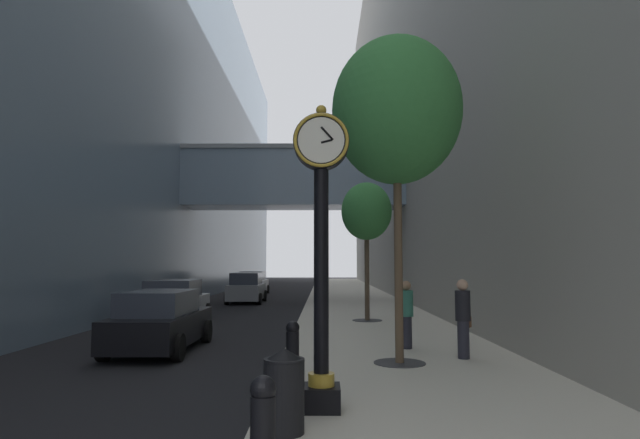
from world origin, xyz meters
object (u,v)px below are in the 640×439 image
Objects in this scene: trash_bin at (284,389)px; car_black_near at (160,321)px; car_white_far at (253,283)px; car_grey_mid at (247,288)px; bollard_third at (293,349)px; pedestrian_walking at (463,316)px; street_tree_mid_near at (367,212)px; bollard_nearest at (263,430)px; pedestrian_by_clock at (406,312)px; street_clock at (321,239)px; street_tree_near at (397,111)px; car_silver_trailing at (174,302)px.

trash_bin is 7.91m from car_black_near.
car_grey_mid is at bearing -85.05° from car_white_far.
pedestrian_walking is at bearing 30.53° from bollard_third.
bollard_third is at bearing -102.34° from street_tree_mid_near.
car_grey_mid reaches higher than bollard_nearest.
car_white_far is (-4.55, 28.58, 0.12)m from bollard_third.
car_grey_mid is at bearing 110.88° from pedestrian_by_clock.
bollard_nearest is at bearing -107.68° from pedestrian_by_clock.
street_clock is 4.98m from street_tree_near.
street_tree_near reaches higher than trash_bin.
car_white_far is (-8.26, 26.40, -0.26)m from pedestrian_walking.
street_tree_near is 1.65× the size of car_black_near.
car_grey_mid is at bearing 112.32° from pedestrian_walking.
pedestrian_by_clock is (2.64, 8.30, 0.33)m from bollard_nearest.
car_white_far reaches higher than trash_bin.
street_tree_mid_near reaches higher than pedestrian_by_clock.
pedestrian_by_clock is 0.39× the size of car_silver_trailing.
trash_bin is 0.24× the size of car_silver_trailing.
bollard_third is 28.95m from car_white_far.
car_grey_mid is (-3.86, 20.61, 0.13)m from bollard_third.
street_clock is at bearing -54.88° from car_black_near.
pedestrian_by_clock is 0.38× the size of car_grey_mid.
street_tree_near is at bearing -50.07° from car_silver_trailing.
street_tree_near reaches higher than bollard_nearest.
street_clock is 0.63× the size of street_tree_near.
pedestrian_walking is at bearing -72.63° from car_white_far.
car_black_near is (-3.65, 3.94, 0.06)m from bollard_third.
car_silver_trailing reaches higher than trash_bin.
car_silver_trailing is (-5.09, 15.04, 0.10)m from bollard_nearest.
street_tree_mid_near reaches higher than car_black_near.
bollard_nearest is 0.15× the size of street_tree_near.
pedestrian_walking is at bearing 61.87° from bollard_nearest.
street_tree_near reaches higher than pedestrian_by_clock.
pedestrian_by_clock is 0.39× the size of car_white_far.
street_clock is 13.66m from car_silver_trailing.
bollard_third is at bearing -143.62° from street_tree_near.
bollard_third is 0.24× the size of car_grey_mid.
car_silver_trailing is at bearing 137.30° from pedestrian_walking.
car_grey_mid reaches higher than car_silver_trailing.
pedestrian_walking is 0.41× the size of car_black_near.
street_tree_near is 4.05× the size of pedestrian_walking.
street_tree_mid_near is 1.19× the size of car_black_near.
car_silver_trailing is (-5.62, 12.31, -1.82)m from street_clock.
pedestrian_by_clock is at bearing 72.32° from bollard_nearest.
car_grey_mid is 10.39m from car_silver_trailing.
street_tree_mid_near reaches higher than car_silver_trailing.
bollard_nearest is 7.86m from pedestrian_walking.
street_tree_near is at bearing 65.53° from trash_bin.
car_black_near is at bearing 132.82° from bollard_third.
car_silver_trailing is at bearing 129.93° from street_tree_near.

